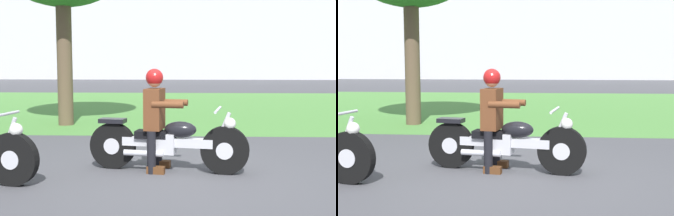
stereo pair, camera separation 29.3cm
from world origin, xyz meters
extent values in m
plane|color=#4C4C51|center=(0.00, 0.00, 0.00)|extent=(120.00, 120.00, 0.00)
cube|color=#549342|center=(0.00, 9.24, 0.00)|extent=(60.00, 12.00, 0.01)
cylinder|color=black|center=(0.71, 0.28, 0.32)|extent=(0.66, 0.23, 0.65)
cylinder|color=silver|center=(0.71, 0.28, 0.32)|extent=(0.25, 0.18, 0.23)
cylinder|color=black|center=(-0.83, 0.55, 0.32)|extent=(0.66, 0.23, 0.65)
cylinder|color=silver|center=(-0.83, 0.55, 0.32)|extent=(0.25, 0.18, 0.23)
cube|color=silver|center=(-0.06, 0.42, 0.40)|extent=(1.26, 0.35, 0.12)
cube|color=silver|center=(-0.11, 0.42, 0.38)|extent=(0.36, 0.29, 0.28)
ellipsoid|color=black|center=(0.12, 0.38, 0.58)|extent=(0.47, 0.31, 0.22)
cube|color=black|center=(-0.28, 0.45, 0.50)|extent=(0.47, 0.31, 0.10)
cube|color=black|center=(-0.83, 0.55, 0.68)|extent=(0.39, 0.26, 0.06)
cylinder|color=silver|center=(0.66, 0.29, 0.57)|extent=(0.26, 0.09, 0.53)
cylinder|color=silver|center=(0.61, 0.30, 0.86)|extent=(0.15, 0.66, 0.04)
sphere|color=white|center=(0.77, 0.27, 0.68)|extent=(0.16, 0.16, 0.16)
cylinder|color=silver|center=(-0.38, 0.33, 0.26)|extent=(0.56, 0.17, 0.08)
cylinder|color=black|center=(-0.21, 0.62, 0.29)|extent=(0.12, 0.12, 0.57)
cube|color=#593319|center=(-0.15, 0.61, 0.05)|extent=(0.25, 0.14, 0.10)
cylinder|color=black|center=(-0.27, 0.27, 0.29)|extent=(0.12, 0.12, 0.57)
cube|color=#593319|center=(-0.21, 0.26, 0.05)|extent=(0.25, 0.14, 0.10)
cube|color=brown|center=(-0.24, 0.45, 0.85)|extent=(0.28, 0.41, 0.56)
cylinder|color=brown|center=(0.01, 0.58, 0.93)|extent=(0.43, 0.16, 0.09)
cylinder|color=brown|center=(-0.05, 0.24, 0.93)|extent=(0.43, 0.16, 0.09)
sphere|color=#D8A884|center=(-0.24, 0.45, 1.25)|extent=(0.20, 0.20, 0.20)
sphere|color=#B21919|center=(-0.24, 0.45, 1.28)|extent=(0.24, 0.24, 0.24)
cylinder|color=black|center=(-1.90, -0.38, 0.33)|extent=(0.66, 0.23, 0.65)
cylinder|color=silver|center=(-1.90, -0.38, 0.33)|extent=(0.25, 0.18, 0.23)
cylinder|color=silver|center=(-1.95, -0.37, 0.58)|extent=(0.26, 0.09, 0.53)
cylinder|color=silver|center=(-2.00, -0.36, 0.87)|extent=(0.15, 0.66, 0.04)
sphere|color=white|center=(-1.84, -0.39, 0.69)|extent=(0.16, 0.16, 0.16)
cylinder|color=brown|center=(-2.64, 4.72, 1.46)|extent=(0.35, 0.35, 2.92)
camera|label=1|loc=(0.19, -5.56, 1.51)|focal=47.48mm
camera|label=2|loc=(0.48, -5.54, 1.51)|focal=47.48mm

